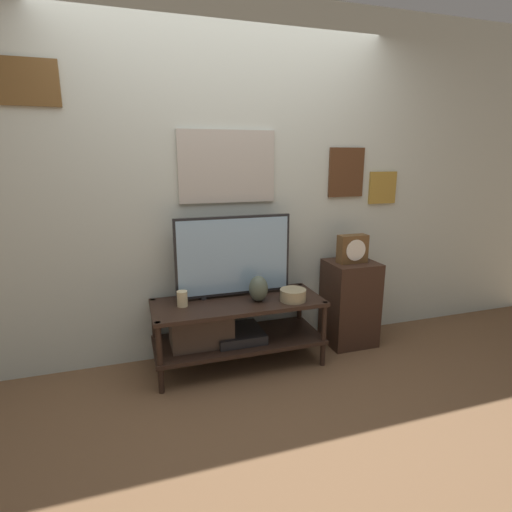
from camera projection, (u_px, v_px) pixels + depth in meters
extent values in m
plane|color=brown|center=(250.00, 383.00, 2.84)|extent=(12.00, 12.00, 0.00)
cube|color=beige|center=(226.00, 186.00, 3.07)|extent=(6.40, 0.06, 2.70)
cube|color=#B2ADA3|center=(228.00, 167.00, 3.00)|extent=(0.74, 0.02, 0.54)
cube|color=#B2BCC6|center=(228.00, 167.00, 2.99)|extent=(0.71, 0.01, 0.50)
cube|color=brown|center=(27.00, 82.00, 2.49)|extent=(0.37, 0.02, 0.29)
cube|color=white|center=(27.00, 82.00, 2.48)|extent=(0.34, 0.01, 0.25)
cube|color=olive|center=(382.00, 188.00, 3.46)|extent=(0.26, 0.02, 0.27)
cube|color=beige|center=(383.00, 188.00, 3.45)|extent=(0.22, 0.01, 0.24)
cube|color=#4C2D19|center=(346.00, 172.00, 3.31)|extent=(0.32, 0.02, 0.40)
cube|color=#2D2D33|center=(347.00, 172.00, 3.31)|extent=(0.28, 0.01, 0.36)
cube|color=black|center=(238.00, 303.00, 3.00)|extent=(1.28, 0.51, 0.03)
cube|color=black|center=(238.00, 340.00, 3.07)|extent=(1.28, 0.51, 0.03)
cylinder|color=black|center=(160.00, 358.00, 2.66)|extent=(0.04, 0.04, 0.52)
cylinder|color=black|center=(323.00, 334.00, 3.03)|extent=(0.04, 0.04, 0.52)
cylinder|color=black|center=(155.00, 331.00, 3.08)|extent=(0.04, 0.04, 0.52)
cylinder|color=black|center=(299.00, 313.00, 3.44)|extent=(0.04, 0.04, 0.52)
cube|color=black|center=(238.00, 334.00, 3.06)|extent=(0.36, 0.36, 0.07)
cube|color=#47382D|center=(201.00, 329.00, 2.95)|extent=(0.45, 0.28, 0.23)
cylinder|color=black|center=(204.00, 298.00, 3.02)|extent=(0.05, 0.05, 0.02)
cylinder|color=black|center=(264.00, 292.00, 3.17)|extent=(0.05, 0.05, 0.02)
cube|color=black|center=(234.00, 256.00, 3.02)|extent=(0.89, 0.04, 0.61)
cube|color=#8CB2D1|center=(235.00, 256.00, 3.01)|extent=(0.85, 0.01, 0.57)
cylinder|color=tan|center=(293.00, 295.00, 2.99)|extent=(0.20, 0.20, 0.09)
ellipsoid|color=#4C5647|center=(258.00, 289.00, 2.97)|extent=(0.14, 0.15, 0.19)
cylinder|color=beige|center=(182.00, 299.00, 2.87)|extent=(0.08, 0.08, 0.11)
cube|color=#382319|center=(350.00, 303.00, 3.39)|extent=(0.40, 0.37, 0.72)
cube|color=brown|center=(352.00, 249.00, 3.26)|extent=(0.24, 0.10, 0.23)
cylinder|color=white|center=(356.00, 250.00, 3.21)|extent=(0.17, 0.01, 0.17)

